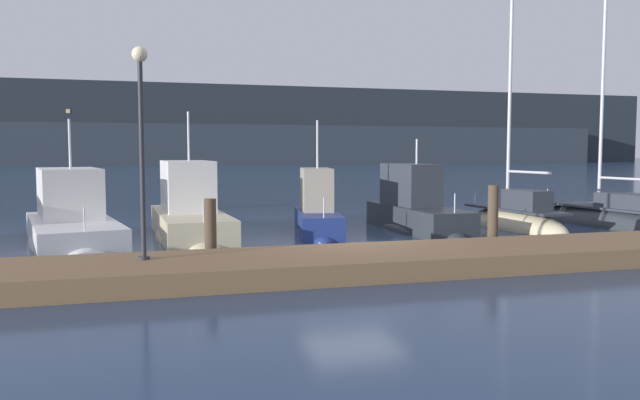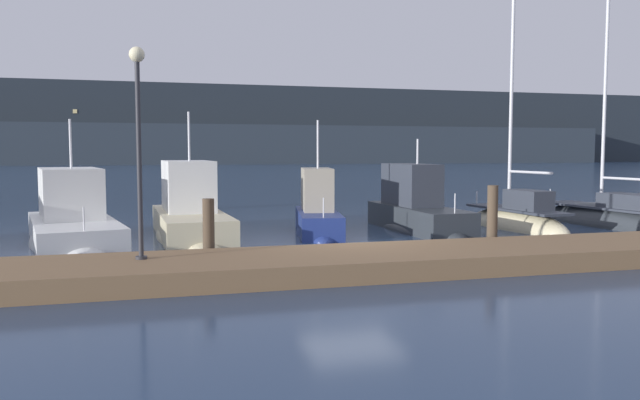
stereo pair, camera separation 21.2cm
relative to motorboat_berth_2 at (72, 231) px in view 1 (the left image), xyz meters
name	(u,v)px [view 1 (the left image)]	position (x,y,z in m)	size (l,w,h in m)	color
ground_plane	(353,255)	(7.28, -4.28, -0.36)	(400.00, 400.00, 0.00)	navy
dock	(385,261)	(7.28, -6.53, -0.14)	(28.91, 2.80, 0.45)	brown
mooring_pile_1	(211,232)	(3.54, -4.88, 0.43)	(0.28, 0.28, 1.59)	#4C3D2D
mooring_pile_2	(493,219)	(11.03, -4.88, 0.54)	(0.28, 0.28, 1.80)	#4C3D2D
motorboat_berth_2	(72,231)	(0.00, 0.00, 0.00)	(3.74, 7.23, 4.31)	white
motorboat_berth_3	(190,223)	(3.44, 0.39, 0.09)	(2.49, 6.80, 4.51)	beige
motorboat_berth_4	(317,220)	(7.55, 0.10, 0.07)	(2.23, 4.86, 4.16)	navy
motorboat_berth_5	(416,218)	(11.02, -0.03, 0.06)	(1.94, 5.93, 3.70)	#2D3338
sailboat_berth_6	(515,224)	(14.57, -0.57, -0.21)	(1.86, 5.29, 8.79)	beige
sailboat_berth_7	(611,223)	(18.32, -0.90, -0.26)	(2.45, 7.28, 9.81)	#2D3338
channel_buoy	(181,193)	(3.71, 9.56, 0.41)	(1.15, 1.15, 2.05)	green
dock_lamppost	(141,119)	(2.02, -6.20, 2.99)	(0.32, 0.32, 4.38)	#2D2D33
hillside_backdrop	(186,128)	(11.48, 122.64, 7.54)	(240.00, 23.00, 17.17)	#232B33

